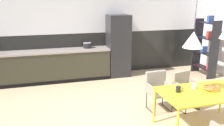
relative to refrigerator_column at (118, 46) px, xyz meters
The scene contains 13 objects.
back_wall_splashback_dark 0.69m from the refrigerator_column, 145.41° to the left, with size 7.45×0.12×1.30m, color black.
back_wall_panel_upper 1.21m from the refrigerator_column, 145.41° to the left, with size 7.45×0.12×1.30m, color silver.
kitchen_counter 2.27m from the refrigerator_column, behind, with size 3.79×0.63×0.90m.
refrigerator_column is the anchor object (origin of this frame).
dining_table 3.39m from the refrigerator_column, 80.26° to the right, with size 1.58×0.90×0.73m.
armchair_corner_seat 2.63m from the refrigerator_column, 73.46° to the right, with size 0.58×0.57×0.79m.
armchair_by_stool 2.43m from the refrigerator_column, 86.24° to the right, with size 0.51×0.50×0.81m.
fruit_bowl 3.39m from the refrigerator_column, 77.68° to the right, with size 0.29×0.29×0.07m.
mug_tall_blue 3.20m from the refrigerator_column, 81.44° to the right, with size 0.13×0.08×0.10m.
mug_white_ceramic 3.24m from the refrigerator_column, 88.03° to the right, with size 0.13×0.09×0.11m.
cooking_pot 0.93m from the refrigerator_column, behind, with size 0.25×0.25×0.18m.
open_shelf_unit 2.65m from the refrigerator_column, 15.77° to the right, with size 0.30×0.82×1.83m.
pendant_lamp_over_table_near 3.40m from the refrigerator_column, 85.59° to the right, with size 0.33×0.33×1.03m.
Camera 1 is at (-1.47, -3.39, 2.30)m, focal length 36.75 mm.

